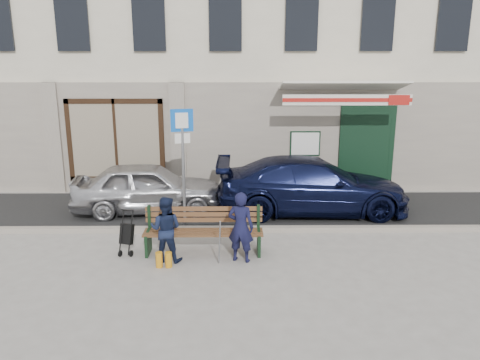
{
  "coord_description": "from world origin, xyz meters",
  "views": [
    {
      "loc": [
        0.27,
        -8.56,
        3.82
      ],
      "look_at": [
        0.37,
        1.6,
        1.2
      ],
      "focal_mm": 35.0,
      "sensor_mm": 36.0,
      "label": 1
    }
  ],
  "objects_px": {
    "car_silver": "(148,187)",
    "car_navy": "(312,185)",
    "parking_sign": "(183,149)",
    "man": "(241,227)",
    "woman": "(166,229)",
    "bench": "(201,232)",
    "stroller": "(127,235)"
  },
  "relations": [
    {
      "from": "woman",
      "to": "stroller",
      "type": "distance_m",
      "value": 0.95
    },
    {
      "from": "car_silver",
      "to": "stroller",
      "type": "xyz_separation_m",
      "value": [
        0.05,
        -2.71,
        -0.25
      ]
    },
    {
      "from": "man",
      "to": "woman",
      "type": "relative_size",
      "value": 1.08
    },
    {
      "from": "car_navy",
      "to": "man",
      "type": "bearing_deg",
      "value": 149.08
    },
    {
      "from": "car_silver",
      "to": "parking_sign",
      "type": "distance_m",
      "value": 1.92
    },
    {
      "from": "woman",
      "to": "bench",
      "type": "bearing_deg",
      "value": -141.22
    },
    {
      "from": "car_silver",
      "to": "car_navy",
      "type": "relative_size",
      "value": 0.78
    },
    {
      "from": "man",
      "to": "stroller",
      "type": "xyz_separation_m",
      "value": [
        -2.3,
        0.39,
        -0.31
      ]
    },
    {
      "from": "bench",
      "to": "woman",
      "type": "relative_size",
      "value": 1.85
    },
    {
      "from": "bench",
      "to": "car_silver",
      "type": "bearing_deg",
      "value": 119.7
    },
    {
      "from": "car_silver",
      "to": "man",
      "type": "bearing_deg",
      "value": -148.81
    },
    {
      "from": "parking_sign",
      "to": "man",
      "type": "bearing_deg",
      "value": -71.03
    },
    {
      "from": "car_navy",
      "to": "stroller",
      "type": "bearing_deg",
      "value": 122.99
    },
    {
      "from": "parking_sign",
      "to": "woman",
      "type": "bearing_deg",
      "value": -107.92
    },
    {
      "from": "parking_sign",
      "to": "stroller",
      "type": "distance_m",
      "value": 2.41
    },
    {
      "from": "car_silver",
      "to": "man",
      "type": "xyz_separation_m",
      "value": [
        2.35,
        -3.11,
        0.05
      ]
    },
    {
      "from": "man",
      "to": "car_navy",
      "type": "bearing_deg",
      "value": -104.43
    },
    {
      "from": "car_silver",
      "to": "man",
      "type": "height_order",
      "value": "man"
    },
    {
      "from": "parking_sign",
      "to": "man",
      "type": "height_order",
      "value": "parking_sign"
    },
    {
      "from": "car_silver",
      "to": "stroller",
      "type": "height_order",
      "value": "car_silver"
    },
    {
      "from": "parking_sign",
      "to": "man",
      "type": "distance_m",
      "value": 2.68
    },
    {
      "from": "car_navy",
      "to": "bench",
      "type": "relative_size",
      "value": 2.03
    },
    {
      "from": "parking_sign",
      "to": "bench",
      "type": "distance_m",
      "value": 2.21
    },
    {
      "from": "man",
      "to": "stroller",
      "type": "distance_m",
      "value": 2.35
    },
    {
      "from": "woman",
      "to": "stroller",
      "type": "height_order",
      "value": "woman"
    },
    {
      "from": "car_navy",
      "to": "man",
      "type": "height_order",
      "value": "car_navy"
    },
    {
      "from": "man",
      "to": "stroller",
      "type": "relative_size",
      "value": 1.57
    },
    {
      "from": "man",
      "to": "parking_sign",
      "type": "bearing_deg",
      "value": -40.33
    },
    {
      "from": "car_navy",
      "to": "stroller",
      "type": "distance_m",
      "value": 4.94
    },
    {
      "from": "bench",
      "to": "stroller",
      "type": "bearing_deg",
      "value": 179.96
    },
    {
      "from": "car_navy",
      "to": "stroller",
      "type": "relative_size",
      "value": 5.45
    },
    {
      "from": "parking_sign",
      "to": "stroller",
      "type": "height_order",
      "value": "parking_sign"
    }
  ]
}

